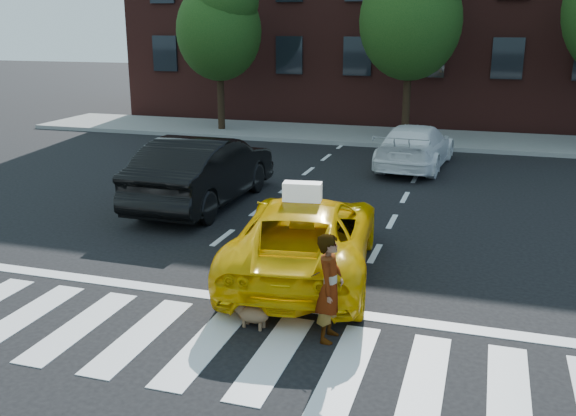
{
  "coord_description": "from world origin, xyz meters",
  "views": [
    {
      "loc": [
        3.5,
        -7.28,
        4.28
      ],
      "look_at": [
        0.17,
        3.3,
        1.1
      ],
      "focal_mm": 40.0,
      "sensor_mm": 36.0,
      "label": 1
    }
  ],
  "objects_px": {
    "white_suv": "(415,146)",
    "woman": "(330,288)",
    "tree_left": "(219,20)",
    "tree_mid": "(412,8)",
    "taxi": "(305,236)",
    "dog": "(251,313)",
    "black_sedan": "(204,170)"
  },
  "relations": [
    {
      "from": "tree_mid",
      "to": "dog",
      "type": "height_order",
      "value": "tree_mid"
    },
    {
      "from": "white_suv",
      "to": "woman",
      "type": "distance_m",
      "value": 11.79
    },
    {
      "from": "black_sedan",
      "to": "taxi",
      "type": "bearing_deg",
      "value": 135.4
    },
    {
      "from": "tree_mid",
      "to": "dog",
      "type": "relative_size",
      "value": 11.07
    },
    {
      "from": "tree_mid",
      "to": "black_sedan",
      "type": "distance_m",
      "value": 11.61
    },
    {
      "from": "white_suv",
      "to": "dog",
      "type": "bearing_deg",
      "value": 89.54
    },
    {
      "from": "woman",
      "to": "dog",
      "type": "bearing_deg",
      "value": 90.32
    },
    {
      "from": "tree_left",
      "to": "dog",
      "type": "height_order",
      "value": "tree_left"
    },
    {
      "from": "tree_mid",
      "to": "woman",
      "type": "bearing_deg",
      "value": -86.28
    },
    {
      "from": "tree_left",
      "to": "dog",
      "type": "distance_m",
      "value": 18.34
    },
    {
      "from": "taxi",
      "to": "woman",
      "type": "height_order",
      "value": "woman"
    },
    {
      "from": "taxi",
      "to": "white_suv",
      "type": "relative_size",
      "value": 1.08
    },
    {
      "from": "black_sedan",
      "to": "white_suv",
      "type": "xyz_separation_m",
      "value": [
        4.46,
        5.8,
        -0.18
      ]
    },
    {
      "from": "tree_left",
      "to": "white_suv",
      "type": "distance_m",
      "value": 10.21
    },
    {
      "from": "white_suv",
      "to": "woman",
      "type": "bearing_deg",
      "value": 95.3
    },
    {
      "from": "tree_left",
      "to": "tree_mid",
      "type": "relative_size",
      "value": 0.92
    },
    {
      "from": "tree_left",
      "to": "dog",
      "type": "bearing_deg",
      "value": -65.6
    },
    {
      "from": "tree_left",
      "to": "white_suv",
      "type": "bearing_deg",
      "value": -28.21
    },
    {
      "from": "tree_left",
      "to": "woman",
      "type": "height_order",
      "value": "tree_left"
    },
    {
      "from": "taxi",
      "to": "dog",
      "type": "distance_m",
      "value": 2.36
    },
    {
      "from": "black_sedan",
      "to": "white_suv",
      "type": "distance_m",
      "value": 7.32
    },
    {
      "from": "taxi",
      "to": "white_suv",
      "type": "height_order",
      "value": "taxi"
    },
    {
      "from": "white_suv",
      "to": "woman",
      "type": "height_order",
      "value": "woman"
    },
    {
      "from": "tree_mid",
      "to": "woman",
      "type": "xyz_separation_m",
      "value": [
        1.06,
        -16.27,
        -4.07
      ]
    },
    {
      "from": "tree_mid",
      "to": "white_suv",
      "type": "xyz_separation_m",
      "value": [
        0.87,
        -4.49,
        -4.18
      ]
    },
    {
      "from": "black_sedan",
      "to": "woman",
      "type": "bearing_deg",
      "value": 128.48
    },
    {
      "from": "dog",
      "to": "tree_left",
      "type": "bearing_deg",
      "value": 123.09
    },
    {
      "from": "tree_left",
      "to": "woman",
      "type": "bearing_deg",
      "value": -62.26
    },
    {
      "from": "taxi",
      "to": "woman",
      "type": "bearing_deg",
      "value": 105.85
    },
    {
      "from": "white_suv",
      "to": "woman",
      "type": "relative_size",
      "value": 2.97
    },
    {
      "from": "tree_mid",
      "to": "taxi",
      "type": "relative_size",
      "value": 1.42
    },
    {
      "from": "taxi",
      "to": "woman",
      "type": "xyz_separation_m",
      "value": [
        1.02,
        -2.32,
        0.09
      ]
    }
  ]
}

